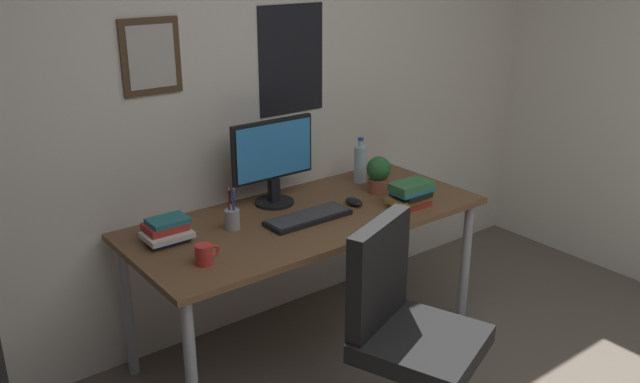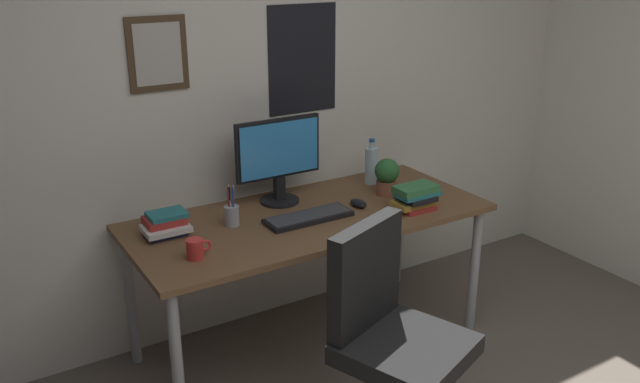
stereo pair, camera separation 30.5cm
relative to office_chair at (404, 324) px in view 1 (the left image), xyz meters
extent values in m
cube|color=silver|center=(0.03, 1.23, 0.77)|extent=(4.40, 0.08, 2.60)
cube|color=#4C3823|center=(-0.47, 1.19, 0.97)|extent=(0.28, 0.02, 0.34)
cube|color=beige|center=(-0.47, 1.17, 0.97)|extent=(0.22, 0.00, 0.28)
cube|color=black|center=(0.30, 1.19, 0.88)|extent=(0.40, 0.01, 0.56)
cube|color=brown|center=(0.08, 0.77, 0.19)|extent=(1.76, 0.77, 0.03)
cylinder|color=#9EA0A5|center=(-0.74, 0.44, -0.17)|extent=(0.05, 0.05, 0.71)
cylinder|color=#9EA0A5|center=(0.90, 0.44, -0.17)|extent=(0.05, 0.05, 0.71)
cylinder|color=#9EA0A5|center=(-0.74, 1.09, -0.17)|extent=(0.05, 0.05, 0.71)
cylinder|color=#9EA0A5|center=(0.90, 1.09, -0.17)|extent=(0.05, 0.05, 0.71)
cube|color=black|center=(0.03, -0.07, -0.07)|extent=(0.59, 0.59, 0.08)
cube|color=black|center=(-0.04, 0.11, 0.20)|extent=(0.42, 0.22, 0.45)
cylinder|color=black|center=(0.04, 0.99, 0.22)|extent=(0.20, 0.20, 0.01)
cube|color=black|center=(0.04, 0.99, 0.28)|extent=(0.05, 0.04, 0.12)
cube|color=black|center=(0.04, 1.00, 0.49)|extent=(0.46, 0.02, 0.30)
cube|color=#338CD8|center=(0.04, 0.98, 0.49)|extent=(0.43, 0.00, 0.27)
cube|color=black|center=(0.05, 0.71, 0.22)|extent=(0.43, 0.15, 0.02)
cube|color=#38383A|center=(0.05, 0.71, 0.23)|extent=(0.41, 0.13, 0.00)
ellipsoid|color=black|center=(0.35, 0.73, 0.23)|extent=(0.06, 0.11, 0.04)
cylinder|color=silver|center=(0.61, 0.98, 0.31)|extent=(0.07, 0.07, 0.20)
cylinder|color=silver|center=(0.61, 0.98, 0.43)|extent=(0.03, 0.03, 0.04)
cylinder|color=#2659B2|center=(0.61, 0.98, 0.45)|extent=(0.03, 0.03, 0.01)
cylinder|color=red|center=(-0.57, 0.60, 0.25)|extent=(0.07, 0.07, 0.09)
torus|color=red|center=(-0.52, 0.60, 0.26)|extent=(0.05, 0.01, 0.05)
cylinder|color=brown|center=(0.57, 0.80, 0.25)|extent=(0.11, 0.11, 0.07)
sphere|color=#2D6B33|center=(0.57, 0.80, 0.34)|extent=(0.13, 0.13, 0.13)
ellipsoid|color=#287A38|center=(0.54, 0.82, 0.36)|extent=(0.07, 0.08, 0.02)
ellipsoid|color=#287A38|center=(0.60, 0.82, 0.34)|extent=(0.07, 0.08, 0.02)
ellipsoid|color=#287A38|center=(0.55, 0.76, 0.36)|extent=(0.08, 0.07, 0.02)
cylinder|color=#9EA0A5|center=(-0.29, 0.84, 0.26)|extent=(0.07, 0.07, 0.09)
cylinder|color=#263FBF|center=(-0.29, 0.83, 0.33)|extent=(0.01, 0.01, 0.13)
cylinder|color=red|center=(-0.30, 0.85, 0.33)|extent=(0.01, 0.01, 0.13)
cylinder|color=black|center=(-0.30, 0.84, 0.33)|extent=(0.01, 0.01, 0.13)
cylinder|color=#9EA0A5|center=(-0.28, 0.84, 0.34)|extent=(0.01, 0.03, 0.14)
cylinder|color=#9EA0A5|center=(-0.30, 0.84, 0.34)|extent=(0.01, 0.02, 0.14)
cube|color=#B22D28|center=(0.56, 0.54, 0.22)|extent=(0.17, 0.13, 0.02)
cube|color=gold|center=(0.56, 0.55, 0.24)|extent=(0.21, 0.12, 0.03)
cube|color=black|center=(0.57, 0.55, 0.27)|extent=(0.16, 0.15, 0.03)
cube|color=#26727A|center=(0.57, 0.54, 0.29)|extent=(0.22, 0.12, 0.02)
cube|color=#33723F|center=(0.56, 0.54, 0.32)|extent=(0.21, 0.12, 0.03)
cube|color=navy|center=(-0.60, 0.89, 0.22)|extent=(0.17, 0.12, 0.02)
cube|color=silver|center=(-0.60, 0.88, 0.24)|extent=(0.20, 0.15, 0.02)
cube|color=#B22D28|center=(-0.59, 0.91, 0.27)|extent=(0.18, 0.13, 0.03)
cube|color=#26727A|center=(-0.58, 0.90, 0.30)|extent=(0.17, 0.13, 0.02)
camera|label=1|loc=(-1.68, -1.63, 1.43)|focal=37.08mm
camera|label=2|loc=(-1.43, -1.80, 1.43)|focal=37.08mm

